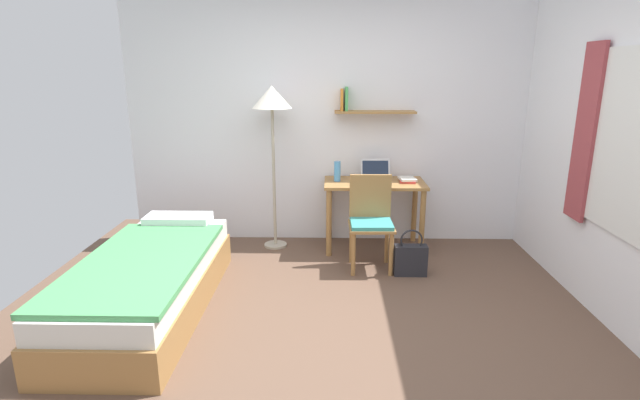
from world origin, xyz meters
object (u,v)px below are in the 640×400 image
(handbag, at_px, (410,259))
(desk_chair, at_px, (371,218))
(laptop, at_px, (376,175))
(book_stack, at_px, (407,180))
(desk, at_px, (374,195))
(water_bottle, at_px, (337,171))
(standing_lamp, at_px, (272,106))
(bed, at_px, (150,282))

(handbag, bearing_deg, desk_chair, 151.50)
(laptop, distance_m, book_stack, 0.33)
(desk, distance_m, handbag, 0.86)
(desk_chair, bearing_deg, water_bottle, 121.32)
(desk_chair, height_order, standing_lamp, standing_lamp)
(bed, xyz_separation_m, laptop, (1.87, 1.48, 0.54))
(desk, xyz_separation_m, book_stack, (0.34, 0.01, 0.16))
(handbag, bearing_deg, standing_lamp, 151.36)
(desk_chair, relative_size, water_bottle, 4.26)
(standing_lamp, bearing_deg, water_bottle, -1.49)
(standing_lamp, height_order, handbag, standing_lamp)
(desk, distance_m, water_bottle, 0.45)
(water_bottle, bearing_deg, book_stack, -0.26)
(standing_lamp, relative_size, laptop, 5.48)
(bed, distance_m, book_stack, 2.67)
(bed, xyz_separation_m, water_bottle, (1.48, 1.42, 0.59))
(bed, xyz_separation_m, book_stack, (2.20, 1.42, 0.50))
(standing_lamp, distance_m, handbag, 2.01)
(desk_chair, bearing_deg, desk, 81.90)
(bed, xyz_separation_m, handbag, (2.15, 0.71, -0.08))
(bed, distance_m, standing_lamp, 2.07)
(desk_chair, relative_size, book_stack, 3.55)
(laptop, relative_size, handbag, 0.70)
(standing_lamp, relative_size, water_bottle, 8.14)
(desk_chair, height_order, book_stack, desk_chair)
(desk, xyz_separation_m, laptop, (0.01, 0.07, 0.19))
(desk_chair, xyz_separation_m, standing_lamp, (-0.97, 0.53, 1.00))
(standing_lamp, bearing_deg, bed, -119.64)
(water_bottle, height_order, handbag, water_bottle)
(laptop, xyz_separation_m, water_bottle, (-0.40, -0.05, 0.05))
(handbag, bearing_deg, laptop, 109.62)
(bed, bearing_deg, laptop, 38.23)
(desk, bearing_deg, bed, -142.90)
(standing_lamp, xyz_separation_m, handbag, (1.33, -0.72, -1.33))
(bed, height_order, standing_lamp, standing_lamp)
(standing_lamp, relative_size, handbag, 3.82)
(water_bottle, bearing_deg, laptop, 7.74)
(laptop, bearing_deg, handbag, -70.38)
(water_bottle, relative_size, handbag, 0.47)
(water_bottle, bearing_deg, bed, -136.07)
(desk_chair, distance_m, book_stack, 0.70)
(desk, bearing_deg, laptop, 77.96)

